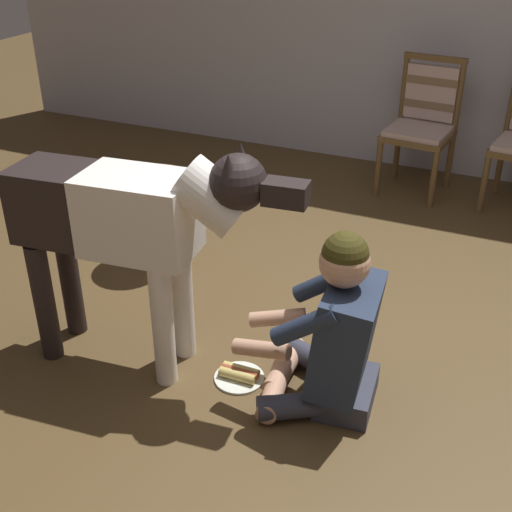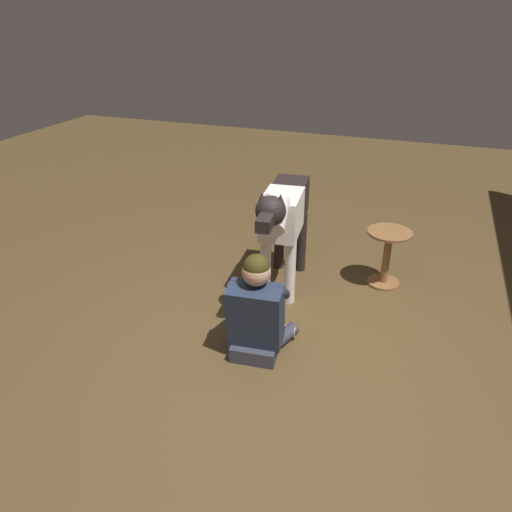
{
  "view_description": "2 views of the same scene",
  "coord_description": "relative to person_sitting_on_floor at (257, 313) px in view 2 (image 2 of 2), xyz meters",
  "views": [
    {
      "loc": [
        0.61,
        -2.41,
        2.03
      ],
      "look_at": [
        -0.47,
        -0.02,
        0.57
      ],
      "focal_mm": 46.44,
      "sensor_mm": 36.0,
      "label": 1
    },
    {
      "loc": [
        2.79,
        0.86,
        2.39
      ],
      "look_at": [
        -0.5,
        -0.34,
        0.57
      ],
      "focal_mm": 33.84,
      "sensor_mm": 36.0,
      "label": 2
    }
  ],
  "objects": [
    {
      "name": "ground_plane",
      "position": [
        0.04,
        0.16,
        -0.35
      ],
      "size": [
        14.5,
        14.5,
        0.0
      ],
      "primitive_type": "plane",
      "color": "brown"
    },
    {
      "name": "person_sitting_on_floor",
      "position": [
        0.0,
        0.0,
        0.0
      ],
      "size": [
        0.65,
        0.57,
        0.85
      ],
      "color": "#373948",
      "rests_on": "ground"
    },
    {
      "name": "large_dog",
      "position": [
        -0.93,
        -0.1,
        0.4
      ],
      "size": [
        1.51,
        0.4,
        1.15
      ],
      "color": "white",
      "rests_on": "ground"
    },
    {
      "name": "hot_dog_on_plate",
      "position": [
        -0.43,
        -0.05,
        -0.32
      ],
      "size": [
        0.24,
        0.24,
        0.06
      ],
      "color": "white",
      "rests_on": "ground"
    },
    {
      "name": "round_side_table",
      "position": [
        -1.38,
        0.8,
        -0.02
      ],
      "size": [
        0.41,
        0.41,
        0.55
      ],
      "color": "#8D5E36",
      "rests_on": "ground"
    }
  ]
}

